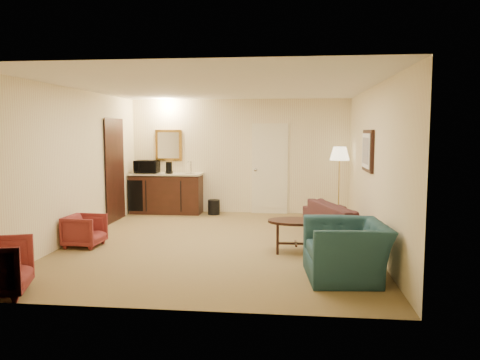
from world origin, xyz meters
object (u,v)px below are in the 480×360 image
(wetbar_cabinet, at_px, (167,193))
(waste_bin, at_px, (214,207))
(floor_lamp, at_px, (339,183))
(microwave, at_px, (147,165))
(sofa, at_px, (346,215))
(rose_chair_near, at_px, (85,229))
(teal_armchair, at_px, (346,241))
(coffee_maker, at_px, (169,168))
(coffee_table, at_px, (296,236))

(wetbar_cabinet, bearing_deg, waste_bin, -3.61)
(floor_lamp, height_order, microwave, floor_lamp)
(wetbar_cabinet, bearing_deg, sofa, -29.25)
(rose_chair_near, bearing_deg, teal_armchair, -103.90)
(floor_lamp, bearing_deg, waste_bin, 174.24)
(rose_chair_near, xyz_separation_m, waste_bin, (1.61, 3.13, -0.12))
(coffee_maker, bearing_deg, rose_chair_near, -112.09)
(teal_armchair, xyz_separation_m, coffee_table, (-0.63, 1.24, -0.23))
(sofa, bearing_deg, microwave, 44.60)
(wetbar_cabinet, xyz_separation_m, microwave, (-0.45, -0.03, 0.64))
(rose_chair_near, height_order, microwave, microwave)
(microwave, bearing_deg, wetbar_cabinet, 4.20)
(waste_bin, bearing_deg, microwave, 178.49)
(teal_armchair, bearing_deg, sofa, 168.43)
(sofa, height_order, coffee_maker, coffee_maker)
(floor_lamp, xyz_separation_m, coffee_maker, (-3.76, 0.26, 0.27))
(wetbar_cabinet, height_order, sofa, wetbar_cabinet)
(coffee_table, relative_size, coffee_maker, 3.29)
(waste_bin, distance_m, microwave, 1.81)
(floor_lamp, bearing_deg, teal_armchair, -94.22)
(rose_chair_near, relative_size, waste_bin, 1.72)
(sofa, height_order, rose_chair_near, sofa)
(sofa, relative_size, floor_lamp, 1.35)
(sofa, distance_m, coffee_table, 1.37)
(teal_armchair, distance_m, coffee_maker, 5.57)
(rose_chair_near, relative_size, coffee_maker, 2.16)
(microwave, bearing_deg, coffee_table, -42.57)
(teal_armchair, xyz_separation_m, microwave, (-4.00, 4.39, 0.61))
(microwave, distance_m, coffee_maker, 0.54)
(microwave, height_order, coffee_maker, microwave)
(teal_armchair, relative_size, coffee_table, 1.27)
(waste_bin, bearing_deg, sofa, -37.40)
(coffee_table, distance_m, microwave, 4.69)
(coffee_table, bearing_deg, teal_armchair, -63.21)
(waste_bin, xyz_separation_m, microwave, (-1.55, 0.04, 0.93))
(wetbar_cabinet, distance_m, teal_armchair, 5.66)
(rose_chair_near, bearing_deg, sofa, -73.22)
(teal_armchair, xyz_separation_m, coffee_maker, (-3.46, 4.32, 0.57))
(microwave, bearing_deg, sofa, -25.85)
(wetbar_cabinet, bearing_deg, floor_lamp, -5.14)
(coffee_table, bearing_deg, sofa, 50.05)
(sofa, xyz_separation_m, microwave, (-4.25, 2.10, 0.69))
(sofa, bearing_deg, coffee_table, 120.96)
(teal_armchair, bearing_deg, rose_chair_near, -111.98)
(coffee_maker, bearing_deg, sofa, -40.14)
(microwave, bearing_deg, floor_lamp, -3.77)
(teal_armchair, bearing_deg, floor_lamp, 170.45)
(wetbar_cabinet, xyz_separation_m, floor_lamp, (3.85, -0.35, 0.32))
(coffee_table, distance_m, floor_lamp, 3.02)
(wetbar_cabinet, height_order, coffee_maker, coffee_maker)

